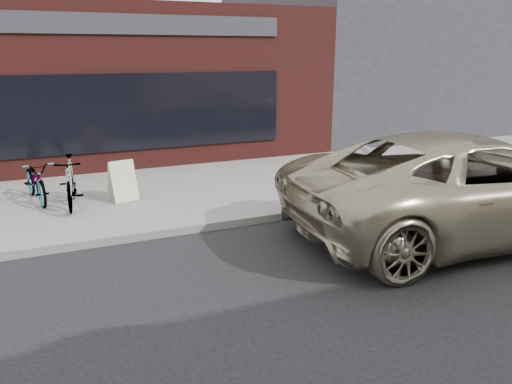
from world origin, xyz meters
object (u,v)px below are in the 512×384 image
motorcycle (333,187)px  bicycle_rear (70,182)px  bicycle_front (36,181)px  sandwich_sign (122,180)px  minivan (469,185)px

motorcycle → bicycle_rear: 5.36m
motorcycle → bicycle_front: 6.24m
bicycle_front → sandwich_sign: bearing=-30.8°
motorcycle → sandwich_sign: size_ratio=2.54×
minivan → bicycle_front: minivan is taller
bicycle_rear → sandwich_sign: (1.04, 0.06, -0.09)m
bicycle_front → sandwich_sign: size_ratio=1.99×
minivan → bicycle_rear: 7.72m
minivan → bicycle_front: bearing=60.7°
minivan → bicycle_front: size_ratio=3.90×
motorcycle → minivan: bearing=-46.2°
motorcycle → minivan: (1.65, -1.88, 0.33)m
minivan → bicycle_rear: bearing=62.1°
bicycle_rear → sandwich_sign: size_ratio=2.01×
minivan → bicycle_front: (-7.15, 4.83, -0.33)m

